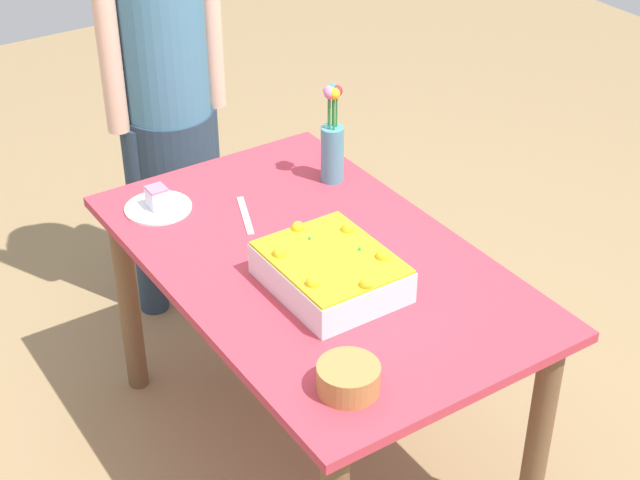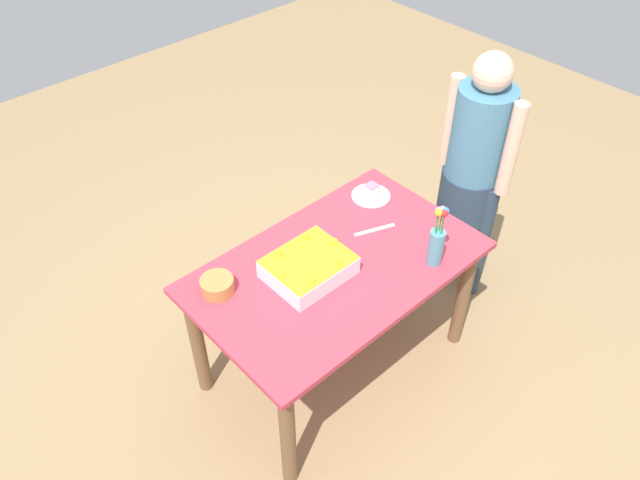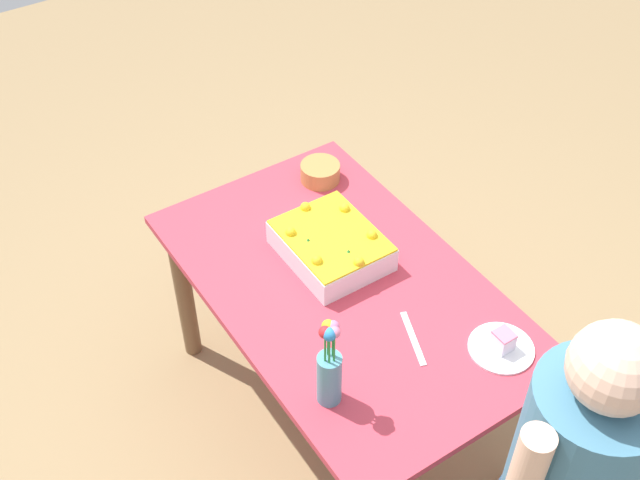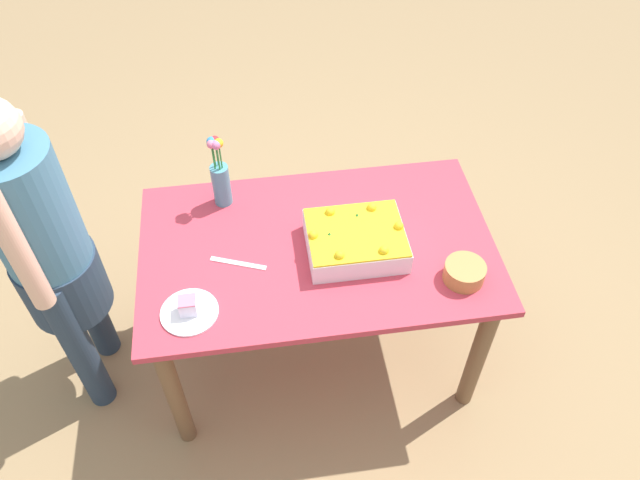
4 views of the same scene
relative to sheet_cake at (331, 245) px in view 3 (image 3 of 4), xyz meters
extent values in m
plane|color=#927650|center=(-0.14, 0.04, -0.79)|extent=(8.00, 8.00, 0.00)
cube|color=#BB3545|center=(-0.14, 0.04, -0.07)|extent=(1.37, 0.83, 0.03)
cylinder|color=brown|center=(-0.75, -0.30, -0.44)|extent=(0.07, 0.07, 0.71)
cylinder|color=brown|center=(0.47, -0.30, -0.44)|extent=(0.07, 0.07, 0.71)
cylinder|color=brown|center=(0.47, 0.38, -0.44)|extent=(0.07, 0.07, 0.71)
cube|color=white|center=(0.00, 0.00, -0.01)|extent=(0.37, 0.30, 0.09)
cube|color=yellow|center=(0.00, 0.00, 0.04)|extent=(0.36, 0.29, 0.01)
sphere|color=yellow|center=(0.16, 0.00, 0.05)|extent=(0.04, 0.04, 0.04)
sphere|color=yellow|center=(0.08, 0.11, 0.05)|extent=(0.04, 0.04, 0.04)
sphere|color=yellow|center=(-0.08, 0.11, 0.05)|extent=(0.04, 0.04, 0.04)
sphere|color=yellow|center=(-0.16, 0.00, 0.05)|extent=(0.04, 0.04, 0.04)
sphere|color=yellow|center=(-0.08, -0.11, 0.05)|extent=(0.04, 0.04, 0.04)
sphere|color=yellow|center=(0.08, -0.11, 0.05)|extent=(0.04, 0.04, 0.04)
cone|color=#2D8438|center=(-0.10, 0.00, 0.05)|extent=(0.02, 0.02, 0.02)
cone|color=#2D8438|center=(0.02, 0.08, 0.05)|extent=(0.02, 0.02, 0.02)
cylinder|color=white|center=(-0.63, -0.21, -0.05)|extent=(0.21, 0.21, 0.01)
cube|color=white|center=(-0.63, -0.21, -0.01)|extent=(0.06, 0.06, 0.06)
cube|color=pink|center=(-0.63, -0.21, 0.02)|extent=(0.06, 0.06, 0.01)
cube|color=silver|center=(-0.45, -0.01, -0.05)|extent=(0.21, 0.10, 0.00)
cylinder|color=teal|center=(-0.49, 0.33, 0.04)|extent=(0.07, 0.07, 0.19)
cylinder|color=#2D8438|center=(-0.47, 0.33, 0.20)|extent=(0.01, 0.01, 0.12)
sphere|color=gold|center=(-0.47, 0.33, 0.26)|extent=(0.04, 0.04, 0.04)
cylinder|color=#2D8438|center=(-0.49, 0.35, 0.20)|extent=(0.01, 0.01, 0.12)
sphere|color=red|center=(-0.49, 0.35, 0.26)|extent=(0.04, 0.04, 0.04)
cylinder|color=#2D8438|center=(-0.50, 0.34, 0.20)|extent=(0.01, 0.01, 0.12)
sphere|color=#2D7CBA|center=(-0.50, 0.34, 0.26)|extent=(0.04, 0.04, 0.04)
cylinder|color=#2D8438|center=(-0.50, 0.33, 0.20)|extent=(0.01, 0.01, 0.12)
sphere|color=pink|center=(-0.50, 0.33, 0.26)|extent=(0.03, 0.03, 0.03)
cylinder|color=#2D8438|center=(-0.48, 0.32, 0.20)|extent=(0.01, 0.01, 0.12)
sphere|color=#D36C9B|center=(-0.48, 0.32, 0.26)|extent=(0.04, 0.04, 0.04)
cylinder|color=#AE783E|center=(0.37, -0.20, -0.02)|extent=(0.15, 0.15, 0.07)
cylinder|color=teal|center=(-1.12, 0.07, 0.25)|extent=(0.30, 0.30, 0.52)
sphere|color=beige|center=(-1.12, 0.07, 0.60)|extent=(0.20, 0.20, 0.20)
cylinder|color=beige|center=(-1.12, -0.12, 0.25)|extent=(0.08, 0.08, 0.52)
camera|label=1|loc=(1.79, -1.21, 1.49)|focal=55.00mm
camera|label=2|loc=(1.32, 1.52, 1.99)|focal=35.00mm
camera|label=3|loc=(-1.62, 1.11, 1.91)|focal=45.00mm
camera|label=4|loc=(-0.36, -1.54, 1.75)|focal=35.00mm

